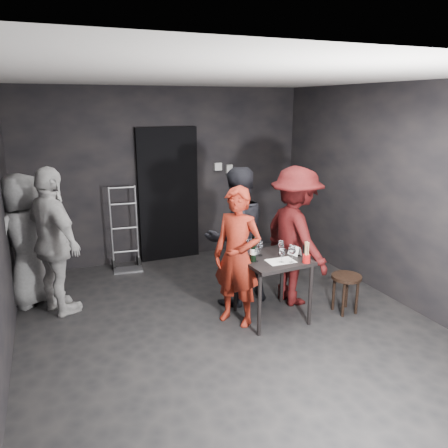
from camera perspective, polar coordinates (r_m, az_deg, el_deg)
name	(u,v)px	position (r m, az deg, el deg)	size (l,w,h in m)	color
floor	(228,324)	(5.13, 0.48, -12.99)	(4.50, 5.00, 0.02)	black
ceiling	(228,77)	(4.52, 0.56, 18.70)	(4.50, 5.00, 0.02)	silver
wall_back	(167,175)	(6.97, -7.51, 6.32)	(4.50, 0.04, 2.70)	black
wall_front	(403,309)	(2.65, 22.32, -10.27)	(4.50, 0.04, 2.70)	black
wall_right	(393,194)	(5.87, 21.26, 3.67)	(0.04, 5.00, 2.70)	black
doorway	(168,195)	(6.97, -7.30, 3.81)	(0.95, 0.10, 2.10)	black
wallbox_upper	(218,167)	(7.17, -0.80, 7.51)	(0.12, 0.06, 0.12)	#B7B7B2
wallbox_lower	(229,169)	(7.25, 0.68, 7.20)	(0.10, 0.06, 0.14)	#B7B7B2
hand_truck	(126,255)	(6.80, -12.63, -3.94)	(0.43, 0.35, 1.28)	#B2B2B7
tasting_table	(272,266)	(5.05, 6.34, -5.41)	(0.72, 0.72, 0.75)	black
stool	(346,283)	(5.46, 15.66, -7.40)	(0.36, 0.36, 0.47)	black
server_red	(237,253)	(4.87, 1.75, -3.80)	(0.61, 0.40, 1.68)	maroon
woman_black	(236,227)	(5.34, 1.60, -0.38)	(0.96, 0.53, 1.97)	black
man_maroon	(296,226)	(5.41, 9.35, -0.30)	(1.28, 0.60, 1.99)	#400C0D
bystander_cream	(53,229)	(5.40, -21.47, -0.65)	(1.23, 0.59, 2.09)	#BAB8B6
bystander_grey	(25,234)	(5.84, -24.58, -1.16)	(0.89, 0.49, 1.83)	gray
tasting_mat	(281,261)	(4.91, 7.40, -4.82)	(0.31, 0.21, 0.00)	white
wine_glass_a	(256,254)	(4.85, 4.18, -3.91)	(0.07, 0.07, 0.18)	white
wine_glass_b	(248,248)	(4.97, 3.16, -3.13)	(0.08, 0.08, 0.22)	white
wine_glass_c	(260,248)	(5.03, 4.74, -3.10)	(0.07, 0.07, 0.19)	white
wine_glass_d	(282,255)	(4.85, 7.56, -3.99)	(0.07, 0.07, 0.18)	white
wine_glass_e	(292,253)	(4.86, 8.89, -3.79)	(0.08, 0.08, 0.22)	white
wine_glass_f	(281,247)	(5.08, 7.45, -3.03)	(0.07, 0.07, 0.19)	white
wine_bottle	(253,251)	(4.85, 3.81, -3.58)	(0.07, 0.07, 0.30)	black
breadstick_cup	(307,253)	(4.88, 10.75, -3.69)	(0.08, 0.08, 0.26)	#A11111
reserved_card	(294,251)	(5.11, 9.09, -3.46)	(0.09, 0.15, 0.11)	white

